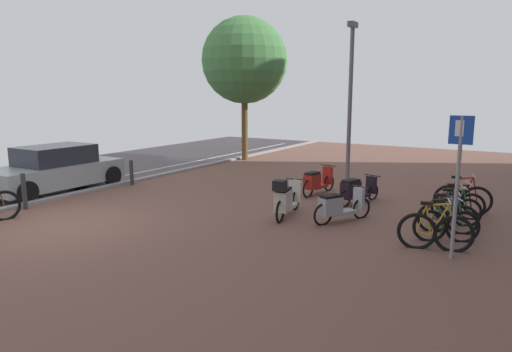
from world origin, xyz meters
The scene contains 17 objects.
ground centered at (1.43, 0.00, -0.02)m, with size 21.00×40.00×0.13m.
bicycle_rack_00 centered at (7.66, 2.71, 0.36)m, with size 1.38×0.50×1.02m.
bicycle_rack_01 centered at (7.76, 3.36, 0.33)m, with size 1.24×0.61×0.95m.
bicycle_rack_02 centered at (7.69, 4.00, 0.33)m, with size 1.24×0.47×0.92m.
bicycle_rack_03 centered at (7.72, 4.65, 0.33)m, with size 1.18×0.60×0.93m.
bicycle_rack_04 centered at (7.73, 5.30, 0.33)m, with size 1.19×0.58×0.93m.
bicycle_rack_05 centered at (7.74, 5.94, 0.36)m, with size 1.37×0.50×1.02m.
scooter_near centered at (5.38, 3.55, 0.38)m, with size 0.93×1.52×0.82m.
scooter_mid centered at (5.12, 5.50, 0.38)m, with size 0.78×1.68×0.74m.
scooter_far centered at (4.14, 3.27, 0.46)m, with size 0.63×1.82×1.03m.
scooter_extra centered at (3.74, 6.03, 0.39)m, with size 0.57×1.73×0.84m.
parked_car_near centered at (-3.45, 2.42, 0.65)m, with size 1.86×4.03×1.39m.
parking_sign centered at (8.02, 2.39, 1.60)m, with size 0.40×0.07×2.59m.
lamp_post centered at (3.67, 8.86, 2.97)m, with size 0.20×0.52×5.30m.
street_tree centered at (-2.01, 11.08, 4.39)m, with size 3.77×3.77×6.28m.
bollard_near centered at (-2.05, 0.50, 0.47)m, with size 0.12×0.12×0.94m.
bollard_far centered at (-2.05, 4.22, 0.41)m, with size 0.12×0.12×0.82m.
Camera 1 is at (9.06, -6.25, 2.97)m, focal length 31.98 mm.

